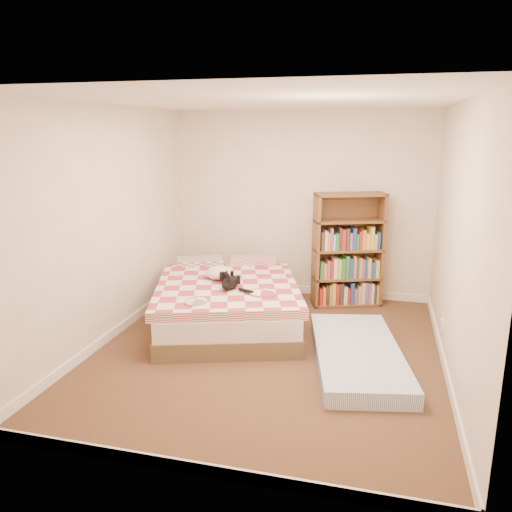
% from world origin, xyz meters
% --- Properties ---
extents(room, '(3.51, 4.01, 2.51)m').
position_xyz_m(room, '(0.00, 0.00, 1.20)').
color(room, '#462E1E').
rests_on(room, ground).
extents(bed, '(2.11, 2.53, 0.58)m').
position_xyz_m(bed, '(-0.65, 0.72, 0.26)').
color(bed, brown).
rests_on(bed, room).
extents(bookshelf, '(0.98, 0.59, 1.47)m').
position_xyz_m(bookshelf, '(0.68, 1.69, 0.55)').
color(bookshelf, brown).
rests_on(bookshelf, room).
extents(floor_mattress, '(1.15, 1.92, 0.16)m').
position_xyz_m(floor_mattress, '(0.92, -0.02, 0.08)').
color(floor_mattress, '#728FBF').
rests_on(floor_mattress, room).
extents(black_cat, '(0.36, 0.63, 0.14)m').
position_xyz_m(black_cat, '(-0.52, 0.45, 0.58)').
color(black_cat, black).
rests_on(black_cat, bed).
extents(white_dog, '(0.43, 0.43, 0.16)m').
position_xyz_m(white_dog, '(-0.75, 0.71, 0.60)').
color(white_dog, silver).
rests_on(white_dog, bed).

